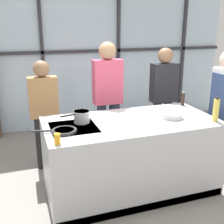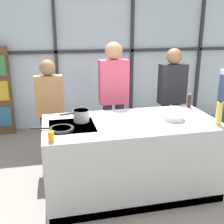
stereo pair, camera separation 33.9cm
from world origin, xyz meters
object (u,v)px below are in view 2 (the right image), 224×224
spectator_far_left (50,107)px  pepper_grinder (189,101)px  mixing_bowl (174,117)px  white_plate (161,114)px  juice_glass_near (51,137)px  spectator_center_left (114,94)px  oil_bottle (219,113)px  frying_pan (61,129)px  spectator_center_right (172,95)px  saucepan (81,115)px

spectator_far_left → pepper_grinder: size_ratio=7.71×
mixing_bowl → white_plate: bearing=103.9°
juice_glass_near → spectator_center_left: bearing=54.8°
spectator_far_left → spectator_center_left: (0.94, 0.00, 0.14)m
mixing_bowl → oil_bottle: oil_bottle is taller
frying_pan → spectator_center_right: bearing=30.5°
mixing_bowl → pepper_grinder: size_ratio=1.29×
oil_bottle → pepper_grinder: (0.01, 0.73, -0.05)m
spectator_center_right → white_plate: spectator_center_right is taller
spectator_center_left → pepper_grinder: (0.96, -0.54, -0.02)m
mixing_bowl → pepper_grinder: 0.63m
mixing_bowl → spectator_center_right: bearing=67.0°
spectator_center_left → saucepan: size_ratio=5.11×
saucepan → pepper_grinder: size_ratio=1.73×
saucepan → pepper_grinder: 1.57m
spectator_center_left → frying_pan: (-0.84, -1.05, -0.10)m
spectator_center_left → juice_glass_near: (-0.95, -1.34, -0.06)m
spectator_center_left → white_plate: bearing=121.5°
juice_glass_near → spectator_center_right: bearing=35.4°
spectator_center_left → spectator_center_right: (0.94, 0.00, -0.07)m
spectator_center_left → white_plate: size_ratio=7.56×
pepper_grinder → juice_glass_near: (-1.91, -0.80, -0.04)m
spectator_center_right → juice_glass_near: spectator_center_right is taller
spectator_far_left → saucepan: spectator_far_left is taller
oil_bottle → white_plate: bearing=133.2°
white_plate → pepper_grinder: pepper_grinder is taller
saucepan → pepper_grinder: (1.54, 0.26, 0.02)m
spectator_far_left → juice_glass_near: (-0.00, -1.34, 0.08)m
oil_bottle → saucepan: bearing=163.2°
frying_pan → mixing_bowl: mixing_bowl is taller
spectator_far_left → mixing_bowl: (1.46, -1.00, 0.06)m
saucepan → white_plate: bearing=3.1°
spectator_center_left → pepper_grinder: bearing=150.4°
white_plate → frying_pan: bearing=-166.8°
saucepan → oil_bottle: 1.60m
oil_bottle → pepper_grinder: 0.73m
spectator_center_left → frying_pan: bearing=51.3°
spectator_center_left → white_plate: 0.88m
saucepan → mixing_bowl: size_ratio=1.33×
spectator_far_left → white_plate: spectator_far_left is taller
white_plate → pepper_grinder: size_ratio=1.17×
pepper_grinder → juice_glass_near: 2.07m
saucepan → mixing_bowl: 1.12m
spectator_center_right → juice_glass_near: bearing=35.4°
frying_pan → mixing_bowl: 1.36m
frying_pan → white_plate: (1.30, 0.30, -0.01)m
spectator_center_left → frying_pan: size_ratio=3.78×
spectator_far_left → saucepan: bearing=114.0°
oil_bottle → spectator_center_left: bearing=126.8°
white_plate → juice_glass_near: bearing=-157.1°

